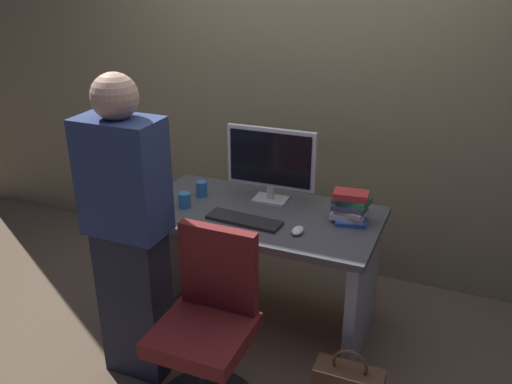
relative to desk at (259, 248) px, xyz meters
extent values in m
plane|color=brown|center=(0.00, 0.00, -0.51)|extent=(9.00, 9.00, 0.00)
cube|color=#8C7F5B|center=(0.00, 0.84, 0.99)|extent=(6.40, 0.10, 3.00)
cube|color=#4C4C51|center=(0.00, 0.00, 0.21)|extent=(1.38, 0.73, 0.04)
cube|color=#B2B2B7|center=(-0.63, 0.00, -0.16)|extent=(0.06, 0.65, 0.70)
cube|color=#B2B2B7|center=(0.63, 0.00, -0.16)|extent=(0.06, 0.65, 0.70)
cylinder|color=black|center=(0.04, -0.80, -0.28)|extent=(0.05, 0.05, 0.39)
cube|color=maroon|center=(0.04, -0.80, -0.05)|extent=(0.44, 0.44, 0.08)
cube|color=maroon|center=(0.04, -0.61, 0.21)|extent=(0.40, 0.06, 0.44)
cube|color=#262838|center=(-0.44, -0.65, -0.08)|extent=(0.34, 0.20, 0.85)
cube|color=navy|center=(-0.44, -0.65, 0.63)|extent=(0.40, 0.24, 0.58)
sphere|color=tan|center=(-0.44, -0.65, 1.02)|extent=(0.22, 0.22, 0.22)
cube|color=silver|center=(0.00, 0.18, 0.24)|extent=(0.20, 0.15, 0.02)
cube|color=silver|center=(0.00, 0.18, 0.29)|extent=(0.04, 0.03, 0.08)
cube|color=silver|center=(0.00, 0.18, 0.51)|extent=(0.54, 0.05, 0.36)
cube|color=black|center=(0.00, 0.16, 0.51)|extent=(0.50, 0.02, 0.32)
cube|color=#262626|center=(-0.03, -0.14, 0.24)|extent=(0.44, 0.15, 0.02)
ellipsoid|color=white|center=(0.29, -0.16, 0.25)|extent=(0.06, 0.10, 0.03)
cylinder|color=#3372B2|center=(-0.43, -0.10, 0.28)|extent=(0.07, 0.07, 0.09)
cylinder|color=#3372B2|center=(-0.42, 0.08, 0.28)|extent=(0.07, 0.07, 0.10)
cube|color=#3359A5|center=(0.52, 0.09, 0.24)|extent=(0.20, 0.19, 0.02)
cube|color=white|center=(0.50, 0.09, 0.27)|extent=(0.19, 0.14, 0.03)
cube|color=beige|center=(0.52, 0.09, 0.30)|extent=(0.19, 0.16, 0.03)
cube|color=#594C72|center=(0.50, 0.09, 0.33)|extent=(0.18, 0.14, 0.03)
cube|color=#338C59|center=(0.51, 0.10, 0.36)|extent=(0.21, 0.16, 0.04)
cube|color=red|center=(0.51, 0.08, 0.40)|extent=(0.20, 0.13, 0.04)
torus|color=brown|center=(0.70, -0.54, -0.22)|extent=(0.18, 0.02, 0.18)
camera|label=1|loc=(1.09, -2.66, 1.62)|focal=38.69mm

